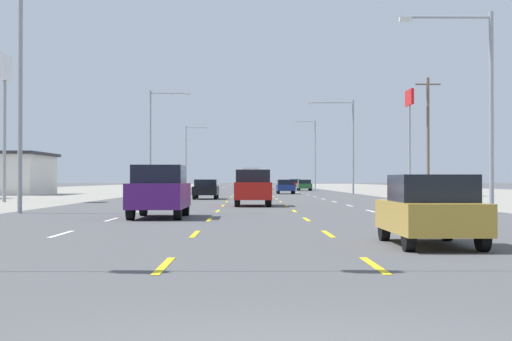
{
  "coord_description": "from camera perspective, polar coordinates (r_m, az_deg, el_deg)",
  "views": [
    {
      "loc": [
        -0.35,
        -5.95,
        1.43
      ],
      "look_at": [
        0.4,
        69.67,
        2.34
      ],
      "focal_mm": 54.62,
      "sensor_mm": 36.0,
      "label": 1
    }
  ],
  "objects": [
    {
      "name": "lane_markings",
      "position": [
        110.46,
        -0.38,
        -1.43
      ],
      "size": [
        10.64,
        227.6,
        0.01
      ],
      "color": "white",
      "rests_on": "ground"
    },
    {
      "name": "streetlight_left_row_1",
      "position": [
        78.39,
        -7.47,
        2.63
      ],
      "size": [
        4.12,
        0.26,
        10.36
      ],
      "color": "gray",
      "rests_on": "ground"
    },
    {
      "name": "sedan_far_right_farther",
      "position": [
        103.02,
        3.55,
        -1.07
      ],
      "size": [
        1.8,
        4.5,
        1.46
      ],
      "color": "#235B2D",
      "rests_on": "ground"
    },
    {
      "name": "sedan_inner_right_far",
      "position": [
        79.68,
        2.17,
        -1.18
      ],
      "size": [
        1.8,
        4.5,
        1.46
      ],
      "color": "navy",
      "rests_on": "ground"
    },
    {
      "name": "streetlight_right_row_0",
      "position": [
        35.09,
        16.16,
        5.34
      ],
      "size": [
        4.07,
        0.26,
        8.71
      ],
      "color": "gray",
      "rests_on": "ground"
    },
    {
      "name": "suv_center_turn_mid",
      "position": [
        42.62,
        -0.24,
        -1.23
      ],
      "size": [
        1.98,
        4.9,
        1.98
      ],
      "color": "red",
      "rests_on": "ground"
    },
    {
      "name": "suv_center_turn_distant_c",
      "position": [
        128.62,
        -0.45,
        -0.87
      ],
      "size": [
        1.98,
        4.9,
        1.98
      ],
      "color": "red",
      "rests_on": "ground"
    },
    {
      "name": "utility_pole_right_row_1",
      "position": [
        69.77,
        12.49,
        2.59
      ],
      "size": [
        2.2,
        0.26,
        10.4
      ],
      "color": "brown",
      "rests_on": "ground"
    },
    {
      "name": "hatchback_far_right_distant_b",
      "position": [
        126.02,
        2.84,
        -0.99
      ],
      "size": [
        1.72,
        3.9,
        1.54
      ],
      "color": "red",
      "rests_on": "ground"
    },
    {
      "name": "pole_sign_left_row_1",
      "position": [
        52.94,
        -17.93,
        5.75
      ],
      "size": [
        0.24,
        2.43,
        9.52
      ],
      "color": "gray",
      "rests_on": "ground"
    },
    {
      "name": "ground_plane",
      "position": [
        71.96,
        -0.29,
        -1.83
      ],
      "size": [
        572.0,
        572.0,
        0.0
      ],
      "primitive_type": "plane",
      "color": "#4C4C4F"
    },
    {
      "name": "hatchback_inner_right_nearest",
      "position": [
        17.25,
        12.63,
        -2.82
      ],
      "size": [
        1.72,
        3.9,
        1.54
      ],
      "color": "#B28C33",
      "rests_on": "ground"
    },
    {
      "name": "sedan_inner_left_midfar",
      "position": [
        58.02,
        -3.69,
        -1.36
      ],
      "size": [
        1.8,
        4.5,
        1.46
      ],
      "color": "black",
      "rests_on": "ground"
    },
    {
      "name": "streetlight_left_row_2",
      "position": [
        122.39,
        -4.99,
        1.3
      ],
      "size": [
        3.84,
        0.26,
        9.9
      ],
      "color": "gray",
      "rests_on": "ground"
    },
    {
      "name": "streetlight_right_row_1",
      "position": [
        78.43,
        6.76,
        2.32
      ],
      "size": [
        4.66,
        0.26,
        9.43
      ],
      "color": "gray",
      "rests_on": "ground"
    },
    {
      "name": "box_truck_center_turn_distant_a",
      "position": [
        117.18,
        -0.35,
        -0.49
      ],
      "size": [
        2.4,
        7.2,
        3.23
      ],
      "color": "#B28C33",
      "rests_on": "ground"
    },
    {
      "name": "suv_inner_left_near",
      "position": [
        29.52,
        -7.07,
        -1.47
      ],
      "size": [
        1.98,
        4.9,
        1.98
      ],
      "color": "#4C196B",
      "rests_on": "ground"
    },
    {
      "name": "pole_sign_right_row_2",
      "position": [
        70.94,
        11.17,
        4.12
      ],
      "size": [
        0.24,
        2.77,
        9.47
      ],
      "color": "gray",
      "rests_on": "ground"
    },
    {
      "name": "streetlight_left_row_0",
      "position": [
        34.98,
        -16.29,
        6.31
      ],
      "size": [
        3.91,
        0.26,
        9.86
      ],
      "color": "gray",
      "rests_on": "ground"
    },
    {
      "name": "streetlight_right_row_2",
      "position": [
        122.47,
        4.23,
        1.51
      ],
      "size": [
        3.36,
        0.26,
        10.87
      ],
      "color": "gray",
      "rests_on": "ground"
    },
    {
      "name": "sedan_far_left_farthest",
      "position": [
        109.64,
        -3.95,
        -1.04
      ],
      "size": [
        1.8,
        4.5,
        1.46
      ],
      "color": "maroon",
      "rests_on": "ground"
    }
  ]
}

